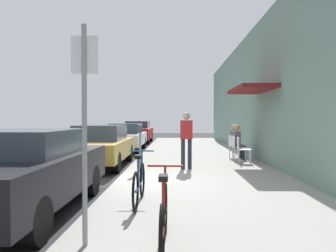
{
  "coord_description": "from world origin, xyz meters",
  "views": [
    {
      "loc": [
        1.47,
        -7.93,
        1.61
      ],
      "look_at": [
        1.14,
        6.33,
        1.31
      ],
      "focal_mm": 34.84,
      "sensor_mm": 36.0,
      "label": 1
    }
  ],
  "objects_px": {
    "parked_car_0": "(25,170)",
    "bicycle_0": "(164,218)",
    "parked_car_1": "(100,145)",
    "pedestrian_standing": "(186,136)",
    "seated_patron_1": "(238,141)",
    "street_sign": "(85,117)",
    "parking_meter": "(140,144)",
    "cafe_chair_0": "(242,148)",
    "parked_car_2": "(126,137)",
    "parked_car_3": "(138,132)",
    "bicycle_1": "(139,184)",
    "cafe_chair_1": "(237,146)",
    "cafe_chair_2": "(234,145)",
    "seated_patron_2": "(235,140)"
  },
  "relations": [
    {
      "from": "parked_car_2",
      "to": "seated_patron_1",
      "type": "height_order",
      "value": "seated_patron_1"
    },
    {
      "from": "cafe_chair_1",
      "to": "pedestrian_standing",
      "type": "distance_m",
      "value": 3.01
    },
    {
      "from": "seated_patron_1",
      "to": "seated_patron_2",
      "type": "xyz_separation_m",
      "value": [
        0.0,
        0.6,
        0.0
      ]
    },
    {
      "from": "cafe_chair_1",
      "to": "cafe_chair_2",
      "type": "xyz_separation_m",
      "value": [
        0.0,
        0.59,
        0.0
      ]
    },
    {
      "from": "parked_car_2",
      "to": "parked_car_3",
      "type": "xyz_separation_m",
      "value": [
        0.0,
        5.38,
        0.04
      ]
    },
    {
      "from": "parked_car_0",
      "to": "bicycle_0",
      "type": "distance_m",
      "value": 3.01
    },
    {
      "from": "bicycle_1",
      "to": "cafe_chair_2",
      "type": "distance_m",
      "value": 7.45
    },
    {
      "from": "parked_car_0",
      "to": "seated_patron_1",
      "type": "bearing_deg",
      "value": 53.2
    },
    {
      "from": "parked_car_0",
      "to": "cafe_chair_0",
      "type": "distance_m",
      "value": 7.39
    },
    {
      "from": "parked_car_2",
      "to": "cafe_chair_1",
      "type": "bearing_deg",
      "value": -44.5
    },
    {
      "from": "pedestrian_standing",
      "to": "bicycle_0",
      "type": "bearing_deg",
      "value": -94.36
    },
    {
      "from": "parking_meter",
      "to": "seated_patron_1",
      "type": "xyz_separation_m",
      "value": [
        3.33,
        2.66,
        -0.07
      ]
    },
    {
      "from": "parking_meter",
      "to": "bicycle_1",
      "type": "bearing_deg",
      "value": -84.05
    },
    {
      "from": "cafe_chair_0",
      "to": "cafe_chair_1",
      "type": "relative_size",
      "value": 1.0
    },
    {
      "from": "parked_car_0",
      "to": "street_sign",
      "type": "distance_m",
      "value": 2.41
    },
    {
      "from": "seated_patron_1",
      "to": "seated_patron_2",
      "type": "height_order",
      "value": "same"
    },
    {
      "from": "parked_car_1",
      "to": "street_sign",
      "type": "distance_m",
      "value": 7.47
    },
    {
      "from": "parked_car_2",
      "to": "seated_patron_1",
      "type": "distance_m",
      "value": 6.8
    },
    {
      "from": "parked_car_0",
      "to": "parking_meter",
      "type": "bearing_deg",
      "value": 68.12
    },
    {
      "from": "parked_car_3",
      "to": "cafe_chair_2",
      "type": "distance_m",
      "value": 10.68
    },
    {
      "from": "parked_car_1",
      "to": "cafe_chair_2",
      "type": "distance_m",
      "value": 5.05
    },
    {
      "from": "parking_meter",
      "to": "bicycle_0",
      "type": "bearing_deg",
      "value": -81.03
    },
    {
      "from": "parked_car_0",
      "to": "pedestrian_standing",
      "type": "distance_m",
      "value": 5.16
    },
    {
      "from": "parked_car_1",
      "to": "street_sign",
      "type": "relative_size",
      "value": 1.69
    },
    {
      "from": "parked_car_3",
      "to": "parked_car_1",
      "type": "bearing_deg",
      "value": -90.0
    },
    {
      "from": "street_sign",
      "to": "bicycle_0",
      "type": "xyz_separation_m",
      "value": [
        0.93,
        -0.08,
        -1.16
      ]
    },
    {
      "from": "seated_patron_1",
      "to": "cafe_chair_2",
      "type": "bearing_deg",
      "value": 95.72
    },
    {
      "from": "cafe_chair_0",
      "to": "parking_meter",
      "type": "bearing_deg",
      "value": -151.84
    },
    {
      "from": "cafe_chair_0",
      "to": "parked_car_1",
      "type": "bearing_deg",
      "value": -179.83
    },
    {
      "from": "parking_meter",
      "to": "parked_car_1",
      "type": "bearing_deg",
      "value": 131.78
    },
    {
      "from": "parked_car_2",
      "to": "street_sign",
      "type": "relative_size",
      "value": 1.69
    },
    {
      "from": "parking_meter",
      "to": "seated_patron_2",
      "type": "distance_m",
      "value": 4.65
    },
    {
      "from": "parked_car_1",
      "to": "pedestrian_standing",
      "type": "distance_m",
      "value": 3.21
    },
    {
      "from": "seated_patron_1",
      "to": "street_sign",
      "type": "bearing_deg",
      "value": -112.42
    },
    {
      "from": "bicycle_0",
      "to": "seated_patron_1",
      "type": "distance_m",
      "value": 8.62
    },
    {
      "from": "bicycle_1",
      "to": "parked_car_0",
      "type": "bearing_deg",
      "value": -173.08
    },
    {
      "from": "bicycle_0",
      "to": "pedestrian_standing",
      "type": "bearing_deg",
      "value": 85.64
    },
    {
      "from": "cafe_chair_0",
      "to": "cafe_chair_1",
      "type": "height_order",
      "value": "same"
    },
    {
      "from": "cafe_chair_1",
      "to": "pedestrian_standing",
      "type": "height_order",
      "value": "pedestrian_standing"
    },
    {
      "from": "parked_car_1",
      "to": "seated_patron_2",
      "type": "bearing_deg",
      "value": 17.31
    },
    {
      "from": "street_sign",
      "to": "seated_patron_1",
      "type": "relative_size",
      "value": 2.02
    },
    {
      "from": "bicycle_0",
      "to": "parking_meter",
      "type": "bearing_deg",
      "value": 98.97
    },
    {
      "from": "parked_car_3",
      "to": "cafe_chair_0",
      "type": "xyz_separation_m",
      "value": [
        4.82,
        -11.03,
        -0.14
      ]
    },
    {
      "from": "pedestrian_standing",
      "to": "parking_meter",
      "type": "bearing_deg",
      "value": -163.39
    },
    {
      "from": "parked_car_1",
      "to": "bicycle_0",
      "type": "xyz_separation_m",
      "value": [
        2.43,
        -7.34,
        -0.25
      ]
    },
    {
      "from": "bicycle_0",
      "to": "bicycle_1",
      "type": "relative_size",
      "value": 1.0
    },
    {
      "from": "street_sign",
      "to": "parked_car_0",
      "type": "bearing_deg",
      "value": 132.0
    },
    {
      "from": "parked_car_1",
      "to": "bicycle_0",
      "type": "bearing_deg",
      "value": -71.65
    },
    {
      "from": "cafe_chair_0",
      "to": "parked_car_2",
      "type": "bearing_deg",
      "value": 130.5
    },
    {
      "from": "parked_car_2",
      "to": "parking_meter",
      "type": "relative_size",
      "value": 3.33
    }
  ]
}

